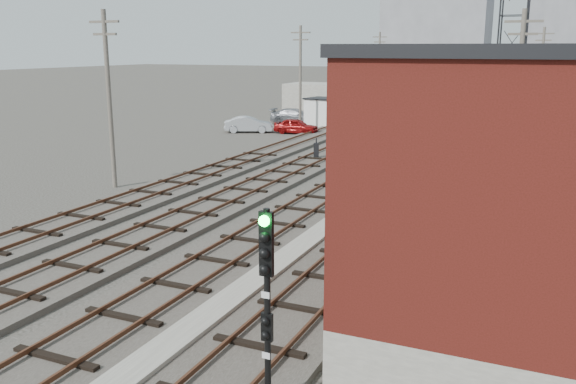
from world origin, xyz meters
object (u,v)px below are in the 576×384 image
Objects in this scene: site_trailer at (339,113)px; car_red at (296,126)px; car_silver at (249,124)px; car_grey at (296,116)px; signal_mast at (267,295)px; switch_stand at (316,151)px.

site_trailer reaches higher than car_red.
car_grey reaches higher than car_silver.
signal_mast is 1.02× the size of car_silver.
car_grey is (-18.34, 43.97, -1.80)m from signal_mast.
switch_stand is 0.36× the size of car_red.
car_red is at bearing -101.53° from car_silver.
car_silver is at bearing 119.92° from switch_stand.
signal_mast reaches higher than car_silver.
car_red is (-15.54, 37.61, -1.88)m from signal_mast.
site_trailer reaches higher than car_grey.
site_trailer reaches higher than car_silver.
switch_stand reaches higher than car_grey.
signal_mast is 41.64m from car_silver.
car_silver is (-6.07, -6.19, -0.65)m from site_trailer.
signal_mast reaches higher than switch_stand.
site_trailer is 1.76× the size of car_red.
switch_stand is 19.63m from car_grey.
site_trailer is at bearing 89.03° from switch_stand.
signal_mast is 0.64× the size of site_trailer.
switch_stand is 16.91m from site_trailer.
car_silver is (-19.63, 36.68, -1.84)m from signal_mast.
signal_mast is 40.74m from car_red.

